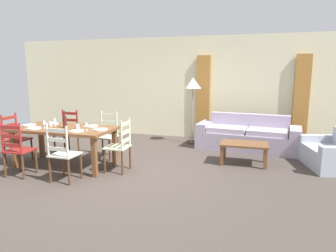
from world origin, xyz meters
TOP-DOWN VIEW (x-y plane):
  - ground_plane at (0.00, 0.00)m, footprint 9.60×9.60m
  - wall_far at (0.00, 3.30)m, footprint 9.60×0.16m
  - curtain_panel_left at (0.86, 3.16)m, footprint 0.35×0.08m
  - curtain_panel_right at (3.26, 3.16)m, footprint 0.35×0.08m
  - dining_table at (-1.21, 0.01)m, footprint 1.90×0.96m
  - dining_chair_near_left at (-1.63, -0.72)m, footprint 0.44×0.42m
  - dining_chair_near_right at (-0.72, -0.72)m, footprint 0.43×0.41m
  - dining_chair_far_left at (-1.70, 0.80)m, footprint 0.42×0.40m
  - dining_chair_far_right at (-0.74, 0.79)m, footprint 0.43×0.41m
  - dining_chair_head_west at (-2.36, 0.01)m, footprint 0.40×0.42m
  - dining_chair_head_east at (-0.07, 0.03)m, footprint 0.41×0.43m
  - dinner_plate_near_left at (-1.66, -0.24)m, footprint 0.24×0.24m
  - fork_near_left at (-1.81, -0.24)m, footprint 0.02×0.17m
  - dinner_plate_near_right at (-0.76, -0.24)m, footprint 0.24×0.24m
  - fork_near_right at (-0.91, -0.24)m, footprint 0.02×0.17m
  - dinner_plate_far_left at (-1.66, 0.26)m, footprint 0.24×0.24m
  - fork_far_left at (-1.81, 0.26)m, footprint 0.02×0.17m
  - dinner_plate_far_right at (-0.76, 0.26)m, footprint 0.24×0.24m
  - fork_far_right at (-0.91, 0.26)m, footprint 0.03×0.17m
  - dinner_plate_head_west at (-1.99, 0.01)m, footprint 0.24×0.24m
  - fork_head_west at (-2.14, 0.01)m, footprint 0.02×0.17m
  - dinner_plate_head_east at (-0.43, 0.01)m, footprint 0.24×0.24m
  - fork_head_east at (-0.58, 0.01)m, footprint 0.03×0.17m
  - wine_bottle at (-1.17, -0.00)m, footprint 0.07×0.07m
  - wine_glass_near_left at (-1.51, -0.14)m, footprint 0.06×0.06m
  - wine_glass_near_right at (-0.64, -0.12)m, footprint 0.06×0.06m
  - wine_glass_far_left at (-1.51, 0.16)m, footprint 0.06×0.06m
  - coffee_cup_primary at (-0.86, -0.06)m, footprint 0.07×0.07m
  - coffee_cup_secondary at (-1.55, 0.07)m, footprint 0.07×0.07m
  - couch at (2.07, 2.35)m, footprint 2.35×1.03m
  - coffee_table at (2.05, 1.13)m, footprint 0.90×0.56m
  - armchair_upholstered at (3.68, 1.40)m, footprint 1.04×1.31m
  - standing_lamp at (0.71, 2.53)m, footprint 0.40×0.40m

SIDE VIEW (x-z plane):
  - ground_plane at x=0.00m, z-range -0.02..0.00m
  - armchair_upholstered at x=3.68m, z-range -0.11..0.61m
  - couch at x=2.07m, z-range -0.11..0.69m
  - coffee_table at x=2.05m, z-range 0.15..0.57m
  - dining_chair_near_left at x=-1.63m, z-range 0.00..0.96m
  - dining_chair_near_right at x=-0.72m, z-range 0.00..0.96m
  - dining_chair_far_left at x=-1.70m, z-range 0.00..0.96m
  - dining_chair_far_right at x=-0.74m, z-range 0.00..0.96m
  - dining_chair_head_west at x=-2.36m, z-range 0.00..0.96m
  - dining_chair_head_east at x=-0.07m, z-range 0.00..0.96m
  - dining_table at x=-1.21m, z-range 0.29..1.04m
  - fork_near_left at x=-1.81m, z-range 0.75..0.76m
  - fork_near_right at x=-0.91m, z-range 0.75..0.76m
  - fork_far_left at x=-1.81m, z-range 0.75..0.76m
  - fork_far_right at x=-0.91m, z-range 0.75..0.76m
  - fork_head_west at x=-2.14m, z-range 0.75..0.76m
  - fork_head_east at x=-0.58m, z-range 0.75..0.76m
  - dinner_plate_near_left at x=-1.66m, z-range 0.75..0.77m
  - dinner_plate_near_right at x=-0.76m, z-range 0.75..0.77m
  - dinner_plate_far_left at x=-1.66m, z-range 0.75..0.77m
  - dinner_plate_far_right at x=-0.76m, z-range 0.75..0.77m
  - dinner_plate_head_west at x=-1.99m, z-range 0.75..0.77m
  - dinner_plate_head_east at x=-0.43m, z-range 0.75..0.77m
  - coffee_cup_primary at x=-0.86m, z-range 0.75..0.84m
  - coffee_cup_secondary at x=-1.55m, z-range 0.75..0.84m
  - wine_glass_near_left at x=-1.51m, z-range 0.78..0.94m
  - wine_glass_near_right at x=-0.64m, z-range 0.78..0.94m
  - wine_glass_far_left at x=-1.51m, z-range 0.78..0.94m
  - wine_bottle at x=-1.17m, z-range 0.71..1.03m
  - curtain_panel_left at x=0.86m, z-range 0.00..2.20m
  - curtain_panel_right at x=3.26m, z-range 0.00..2.20m
  - wall_far at x=0.00m, z-range 0.00..2.70m
  - standing_lamp at x=0.71m, z-range 0.59..2.23m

